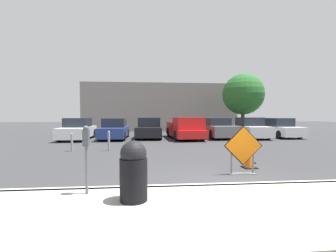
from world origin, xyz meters
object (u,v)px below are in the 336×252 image
object	(u,v)px
road_closed_sign	(243,149)
pickup_truck	(185,129)
parked_car_third	(150,129)
parked_car_fifth	(249,128)
parked_car_nearest	(78,130)
bollard_second	(72,142)
traffic_cone_third	(245,150)
parked_car_sixth	(278,128)
parked_car_second	(115,130)
traffic_cone_second	(248,155)
parked_car_fourth	(217,129)
trash_bin	(134,170)
parking_meter	(86,148)
bollard_nearest	(109,140)
traffic_cone_nearest	(249,156)

from	to	relation	value
road_closed_sign	pickup_truck	xyz separation A→B (m)	(-0.01, 10.06, -0.02)
parked_car_third	parked_car_fifth	world-z (taller)	parked_car_fifth
parked_car_nearest	pickup_truck	bearing A→B (deg)	176.40
parked_car_fifth	bollard_second	distance (m)	12.98
traffic_cone_third	parked_car_fifth	world-z (taller)	parked_car_fifth
parked_car_sixth	parked_car_fifth	bearing A→B (deg)	6.17
parked_car_third	bollard_second	world-z (taller)	parked_car_third
parked_car_second	pickup_truck	size ratio (longest dim) A/B	0.80
parked_car_second	parked_car_fifth	distance (m)	10.42
traffic_cone_second	parked_car_second	bearing A→B (deg)	124.46
traffic_cone_second	road_closed_sign	bearing A→B (deg)	-119.09
parked_car_nearest	parked_car_fourth	world-z (taller)	parked_car_nearest
parked_car_sixth	bollard_second	xyz separation A→B (m)	(-14.23, -6.11, -0.22)
parked_car_second	trash_bin	bearing A→B (deg)	100.09
bollard_second	parked_car_third	bearing A→B (deg)	57.91
traffic_cone_third	bollard_second	world-z (taller)	bollard_second
traffic_cone_second	parked_car_third	xyz separation A→B (m)	(-3.54, 9.32, 0.43)
parked_car_nearest	parking_meter	bearing A→B (deg)	106.83
parked_car_nearest	parked_car_fifth	bearing A→B (deg)	-179.93
traffic_cone_second	parked_car_fourth	distance (m)	9.28
trash_bin	bollard_second	world-z (taller)	trash_bin
parked_car_third	parked_car_sixth	xyz separation A→B (m)	(10.42, 0.04, -0.02)
parked_car_fifth	parked_car_second	bearing A→B (deg)	3.74
road_closed_sign	bollard_nearest	distance (m)	6.76
traffic_cone_nearest	parked_car_fifth	xyz separation A→B (m)	(4.60, 9.84, 0.33)
parked_car_third	pickup_truck	bearing A→B (deg)	165.38
parked_car_sixth	bollard_nearest	bearing A→B (deg)	24.75
traffic_cone_third	pickup_truck	distance (m)	7.59
pickup_truck	parked_car_fourth	bearing A→B (deg)	-169.39
road_closed_sign	traffic_cone_second	distance (m)	1.90
traffic_cone_third	pickup_truck	world-z (taller)	pickup_truck
traffic_cone_second	traffic_cone_third	xyz separation A→B (m)	(0.32, 0.97, 0.01)
traffic_cone_third	parked_car_nearest	xyz separation A→B (m)	(-9.08, 7.87, 0.41)
parked_car_fourth	traffic_cone_third	bearing A→B (deg)	78.22
traffic_cone_nearest	parked_car_sixth	distance (m)	12.48
parked_car_nearest	trash_bin	distance (m)	13.47
traffic_cone_nearest	parked_car_nearest	distance (m)	12.83
pickup_truck	bollard_nearest	bearing A→B (deg)	44.08
traffic_cone_second	pickup_truck	distance (m)	8.51
parked_car_second	bollard_second	world-z (taller)	parked_car_second
parked_car_second	parking_meter	world-z (taller)	parking_meter
traffic_cone_nearest	parked_car_fourth	xyz separation A→B (m)	(2.00, 9.94, 0.34)
parked_car_fifth	parking_meter	size ratio (longest dim) A/B	3.40
traffic_cone_third	pickup_truck	xyz separation A→B (m)	(-1.24, 7.48, 0.42)
traffic_cone_second	parked_car_third	bearing A→B (deg)	110.78
traffic_cone_second	trash_bin	size ratio (longest dim) A/B	0.52
traffic_cone_nearest	bollard_nearest	distance (m)	6.66
bollard_nearest	parking_meter	xyz separation A→B (m)	(0.67, -6.54, 0.57)
parked_car_fifth	trash_bin	distance (m)	15.18
traffic_cone_second	parked_car_fourth	world-z (taller)	parked_car_fourth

